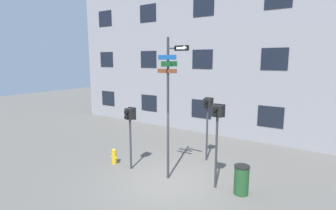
{
  "coord_description": "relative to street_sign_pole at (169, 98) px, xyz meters",
  "views": [
    {
      "loc": [
        5.02,
        -7.31,
        4.36
      ],
      "look_at": [
        -0.15,
        0.34,
        2.78
      ],
      "focal_mm": 28.0,
      "sensor_mm": 36.0,
      "label": 1
    }
  ],
  "objects": [
    {
      "name": "pedestrian_signal_right",
      "position": [
        1.71,
        0.31,
        -0.74
      ],
      "size": [
        0.41,
        0.4,
        2.93
      ],
      "color": "#2D2D33",
      "rests_on": "ground_plane"
    },
    {
      "name": "building_facade",
      "position": [
        0.09,
        6.65,
        2.87
      ],
      "size": [
        24.0,
        0.63,
        11.83
      ],
      "color": "gray",
      "rests_on": "ground_plane"
    },
    {
      "name": "trash_bin",
      "position": [
        2.6,
        0.38,
        -2.56
      ],
      "size": [
        0.51,
        0.51,
        0.98
      ],
      "color": "#1E4723",
      "rests_on": "ground_plane"
    },
    {
      "name": "pedestrian_signal_across",
      "position": [
        0.35,
        2.43,
        -0.84
      ],
      "size": [
        0.39,
        0.4,
        2.79
      ],
      "color": "#2D2D33",
      "rests_on": "ground_plane"
    },
    {
      "name": "ground_plane",
      "position": [
        0.09,
        -0.33,
        -3.05
      ],
      "size": [
        60.0,
        60.0,
        0.0
      ],
      "primitive_type": "plane",
      "color": "#595651"
    },
    {
      "name": "fire_hydrant",
      "position": [
        -2.74,
        -0.13,
        -2.72
      ],
      "size": [
        0.37,
        0.21,
        0.67
      ],
      "color": "gold",
      "rests_on": "ground_plane"
    },
    {
      "name": "street_sign_pole",
      "position": [
        0.0,
        0.0,
        0.0
      ],
      "size": [
        1.24,
        1.0,
        5.15
      ],
      "color": "#2D2D33",
      "rests_on": "ground_plane"
    },
    {
      "name": "pedestrian_signal_left",
      "position": [
        -1.79,
        -0.13,
        -1.04
      ],
      "size": [
        0.39,
        0.4,
        2.53
      ],
      "color": "#2D2D33",
      "rests_on": "ground_plane"
    }
  ]
}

